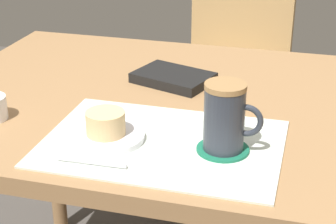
{
  "coord_description": "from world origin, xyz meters",
  "views": [
    {
      "loc": [
        0.28,
        -1.14,
        1.21
      ],
      "look_at": [
        0.01,
        -0.18,
        0.76
      ],
      "focal_mm": 60.0,
      "sensor_mm": 36.0,
      "label": 1
    }
  ],
  "objects_px": {
    "pastry": "(106,123)",
    "small_book": "(173,78)",
    "pastry_plate": "(106,137)",
    "wooden_chair": "(229,78)",
    "coffee_mug": "(226,117)",
    "dining_table": "(183,129)"
  },
  "relations": [
    {
      "from": "coffee_mug",
      "to": "dining_table",
      "type": "bearing_deg",
      "value": 120.88
    },
    {
      "from": "pastry_plate",
      "to": "small_book",
      "type": "bearing_deg",
      "value": 82.41
    },
    {
      "from": "pastry",
      "to": "small_book",
      "type": "bearing_deg",
      "value": 82.41
    },
    {
      "from": "dining_table",
      "to": "small_book",
      "type": "relative_size",
      "value": 6.49
    },
    {
      "from": "pastry_plate",
      "to": "wooden_chair",
      "type": "bearing_deg",
      "value": 85.75
    },
    {
      "from": "dining_table",
      "to": "pastry_plate",
      "type": "xyz_separation_m",
      "value": [
        -0.09,
        -0.24,
        0.09
      ]
    },
    {
      "from": "wooden_chair",
      "to": "pastry_plate",
      "type": "height_order",
      "value": "wooden_chair"
    },
    {
      "from": "pastry_plate",
      "to": "coffee_mug",
      "type": "relative_size",
      "value": 1.15
    },
    {
      "from": "coffee_mug",
      "to": "small_book",
      "type": "bearing_deg",
      "value": 119.63
    },
    {
      "from": "pastry",
      "to": "wooden_chair",
      "type": "bearing_deg",
      "value": 85.75
    },
    {
      "from": "dining_table",
      "to": "wooden_chair",
      "type": "xyz_separation_m",
      "value": [
        -0.02,
        0.79,
        -0.17
      ]
    },
    {
      "from": "dining_table",
      "to": "small_book",
      "type": "bearing_deg",
      "value": 116.62
    },
    {
      "from": "pastry_plate",
      "to": "dining_table",
      "type": "bearing_deg",
      "value": 68.69
    },
    {
      "from": "dining_table",
      "to": "coffee_mug",
      "type": "distance_m",
      "value": 0.3
    },
    {
      "from": "wooden_chair",
      "to": "pastry_plate",
      "type": "xyz_separation_m",
      "value": [
        -0.08,
        -1.03,
        0.25
      ]
    },
    {
      "from": "pastry",
      "to": "small_book",
      "type": "relative_size",
      "value": 0.42
    },
    {
      "from": "coffee_mug",
      "to": "small_book",
      "type": "distance_m",
      "value": 0.37
    },
    {
      "from": "dining_table",
      "to": "pastry",
      "type": "relative_size",
      "value": 15.46
    },
    {
      "from": "dining_table",
      "to": "pastry",
      "type": "distance_m",
      "value": 0.28
    },
    {
      "from": "small_book",
      "to": "pastry",
      "type": "bearing_deg",
      "value": -79.44
    },
    {
      "from": "dining_table",
      "to": "coffee_mug",
      "type": "relative_size",
      "value": 9.08
    },
    {
      "from": "small_book",
      "to": "pastry_plate",
      "type": "bearing_deg",
      "value": -79.44
    }
  ]
}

